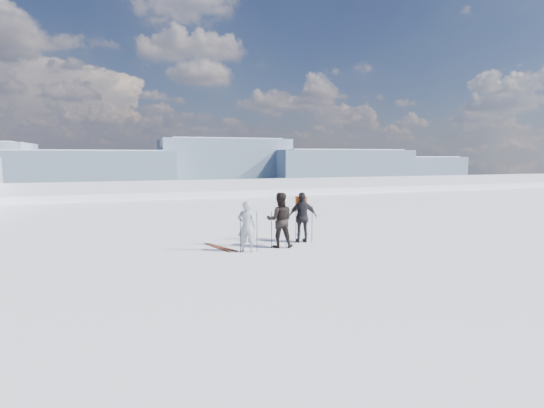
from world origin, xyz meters
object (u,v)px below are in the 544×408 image
Objects in this scene: skier_dark at (280,220)px; skier_pack at (303,217)px; skis_loose at (219,247)px; skier_grey at (247,226)px.

skier_pack is (1.07, 0.53, -0.03)m from skier_dark.
skier_dark is 2.27m from skis_loose.
skier_dark is at bearing -16.04° from skis_loose.
skier_grey is at bearing 30.67° from skier_dark.
skier_grey reaches higher than skis_loose.
skier_dark is (1.26, 0.34, 0.10)m from skier_grey.
skier_pack is at bearing -137.96° from skier_dark.
skis_loose is at bearing -0.27° from skier_dark.
skis_loose is at bearing -23.33° from skier_grey.
skier_dark is at bearing -137.07° from skier_grey.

